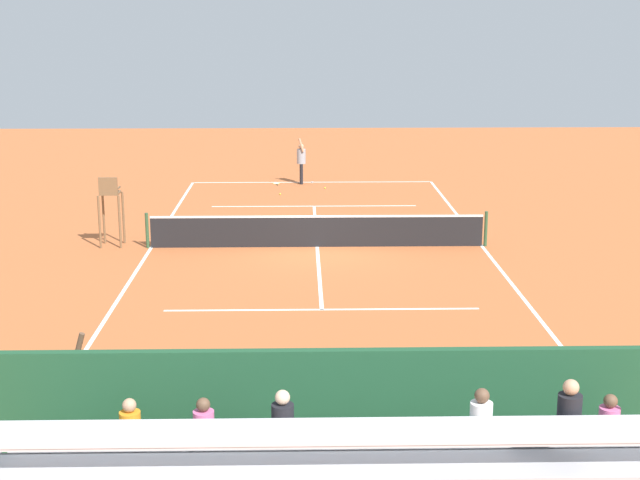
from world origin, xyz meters
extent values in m
plane|color=#BC6033|center=(0.00, 0.00, 0.00)|extent=(60.00, 60.00, 0.00)
cube|color=white|center=(0.00, -11.00, 0.00)|extent=(10.00, 0.10, 0.01)
cube|color=white|center=(0.00, 11.00, 0.00)|extent=(10.00, 0.10, 0.01)
cube|color=white|center=(-5.00, 0.00, 0.00)|extent=(0.10, 22.00, 0.01)
cube|color=white|center=(5.00, 0.00, 0.00)|extent=(0.10, 22.00, 0.01)
cube|color=white|center=(0.00, -6.05, 0.00)|extent=(7.50, 0.10, 0.01)
cube|color=white|center=(0.00, 6.05, 0.00)|extent=(7.50, 0.10, 0.01)
cube|color=white|center=(0.00, 0.00, 0.00)|extent=(0.10, 12.10, 0.01)
cube|color=white|center=(0.00, -11.00, 0.00)|extent=(0.10, 0.30, 0.01)
cube|color=black|center=(0.00, 0.00, 0.46)|extent=(10.00, 0.02, 0.91)
cube|color=white|center=(0.00, 0.00, 0.94)|extent=(10.00, 0.04, 0.06)
cylinder|color=#2D5133|center=(-5.10, 0.00, 0.54)|extent=(0.10, 0.10, 1.07)
cylinder|color=#2D5133|center=(5.10, 0.00, 0.54)|extent=(0.10, 0.10, 1.07)
cube|color=#1E4C2D|center=(0.00, 14.00, 1.00)|extent=(18.00, 0.16, 2.00)
cube|color=#B2B2B7|center=(0.00, 14.35, 0.23)|extent=(9.00, 0.10, 0.45)
cube|color=#B2B2B7|center=(0.00, 14.70, 0.41)|extent=(9.00, 0.80, 0.08)
cube|color=#B2B2B7|center=(0.00, 14.32, 0.23)|extent=(9.00, 0.04, 0.45)
cube|color=silver|center=(0.00, 14.80, 0.83)|extent=(8.60, 0.36, 0.04)
cube|color=silver|center=(0.00, 14.98, 1.03)|extent=(8.60, 0.03, 0.36)
cube|color=#B2B2B7|center=(0.00, 15.50, 0.86)|extent=(9.00, 0.80, 0.08)
cube|color=#B2B2B7|center=(0.00, 15.12, 0.68)|extent=(9.00, 0.04, 0.45)
cube|color=silver|center=(0.00, 15.60, 1.28)|extent=(8.60, 0.36, 0.04)
cube|color=silver|center=(0.00, 15.78, 1.48)|extent=(8.60, 0.03, 0.36)
cube|color=#B2B2B7|center=(0.00, 16.30, 1.31)|extent=(9.00, 0.80, 0.08)
cube|color=#B2B2B7|center=(0.00, 15.92, 1.12)|extent=(9.00, 0.04, 0.45)
cube|color=silver|center=(0.00, 16.40, 1.73)|extent=(8.60, 0.36, 0.04)
cube|color=silver|center=(0.00, 16.58, 1.93)|extent=(8.60, 0.03, 0.36)
cylinder|color=#B2B2B7|center=(4.50, 15.50, 1.18)|extent=(0.06, 0.06, 2.35)
cube|color=#2D2D33|center=(-1.88, 15.43, 1.32)|extent=(0.32, 0.40, 0.12)
cylinder|color=white|center=(-1.88, 15.55, 1.60)|extent=(0.30, 0.30, 0.45)
sphere|color=brown|center=(-1.88, 15.55, 1.93)|extent=(0.20, 0.20, 0.20)
cube|color=#2D2D33|center=(2.91, 14.63, 0.87)|extent=(0.32, 0.40, 0.12)
cylinder|color=orange|center=(2.91, 14.75, 1.16)|extent=(0.30, 0.30, 0.45)
sphere|color=tan|center=(2.91, 14.75, 1.48)|extent=(0.20, 0.20, 0.20)
cube|color=#2D2D33|center=(1.88, 14.63, 0.87)|extent=(0.32, 0.40, 0.12)
cylinder|color=pink|center=(1.88, 14.75, 1.16)|extent=(0.30, 0.30, 0.45)
sphere|color=brown|center=(1.88, 14.75, 1.48)|extent=(0.20, 0.20, 0.20)
cube|color=#2D2D33|center=(-2.80, 16.23, 1.77)|extent=(0.32, 0.40, 0.12)
cylinder|color=black|center=(-2.80, 16.35, 2.06)|extent=(0.30, 0.30, 0.45)
sphere|color=tan|center=(-2.80, 16.35, 2.38)|extent=(0.20, 0.20, 0.20)
cube|color=#2D2D33|center=(0.74, 15.43, 1.32)|extent=(0.32, 0.40, 0.12)
cylinder|color=black|center=(0.74, 15.55, 1.60)|extent=(0.30, 0.30, 0.45)
sphere|color=beige|center=(0.74, 15.55, 1.93)|extent=(0.20, 0.20, 0.20)
cube|color=#2D2D33|center=(-3.89, 14.63, 0.87)|extent=(0.32, 0.40, 0.12)
cylinder|color=pink|center=(-3.89, 14.75, 1.16)|extent=(0.30, 0.30, 0.45)
sphere|color=brown|center=(-3.89, 14.75, 1.48)|extent=(0.20, 0.20, 0.20)
cylinder|color=brown|center=(5.90, -0.58, 0.80)|extent=(0.07, 0.07, 1.60)
cylinder|color=brown|center=(6.50, -0.58, 0.80)|extent=(0.07, 0.07, 1.60)
cylinder|color=brown|center=(5.90, 0.02, 0.80)|extent=(0.07, 0.07, 1.60)
cylinder|color=brown|center=(6.50, 0.02, 0.80)|extent=(0.07, 0.07, 1.60)
cube|color=brown|center=(6.20, -0.28, 1.63)|extent=(0.56, 0.56, 0.06)
cube|color=brown|center=(6.20, -0.04, 1.90)|extent=(0.56, 0.06, 0.48)
cube|color=brown|center=(5.94, -0.28, 1.78)|extent=(0.04, 0.48, 0.04)
cube|color=brown|center=(6.46, -0.28, 1.78)|extent=(0.04, 0.48, 0.04)
cube|color=#234C2D|center=(-1.66, 13.20, 0.45)|extent=(1.80, 0.40, 0.05)
cylinder|color=#234C2D|center=(-2.41, 13.20, 0.23)|extent=(0.06, 0.06, 0.45)
cylinder|color=#234C2D|center=(-0.91, 13.20, 0.23)|extent=(0.06, 0.06, 0.45)
cube|color=#234C2D|center=(-1.66, 13.38, 0.75)|extent=(1.80, 0.04, 0.36)
cube|color=#B22D2D|center=(-0.09, 13.40, 0.18)|extent=(0.90, 0.36, 0.36)
cylinder|color=black|center=(0.46, -10.76, 0.42)|extent=(0.14, 0.14, 0.85)
cylinder|color=black|center=(0.46, -10.54, 0.42)|extent=(0.14, 0.14, 0.85)
cylinder|color=#9399A3|center=(0.46, -10.65, 1.15)|extent=(0.36, 0.36, 0.60)
sphere|color=tan|center=(0.46, -10.65, 1.56)|extent=(0.22, 0.22, 0.22)
cylinder|color=tan|center=(0.46, -10.43, 1.65)|extent=(0.25, 0.09, 0.55)
cylinder|color=tan|center=(0.46, -10.87, 1.18)|extent=(0.09, 0.09, 0.50)
cylinder|color=black|center=(1.46, -10.40, 0.01)|extent=(0.08, 0.28, 0.03)
torus|color=#D8CC4C|center=(1.51, -10.66, 0.01)|extent=(0.35, 0.35, 0.02)
cylinder|color=white|center=(1.51, -10.66, 0.01)|extent=(0.25, 0.25, 0.00)
sphere|color=#CCDB33|center=(-0.49, -9.49, 0.03)|extent=(0.07, 0.07, 0.07)
sphere|color=#CCDB33|center=(1.29, -8.26, 0.03)|extent=(0.07, 0.07, 0.07)
cylinder|color=#232328|center=(4.07, 13.28, 0.42)|extent=(0.14, 0.14, 0.85)
cylinder|color=#232328|center=(4.05, 13.06, 0.42)|extent=(0.14, 0.14, 0.85)
cylinder|color=#9399A3|center=(4.06, 13.17, 1.15)|extent=(0.40, 0.40, 0.60)
sphere|color=brown|center=(4.06, 13.17, 1.56)|extent=(0.22, 0.22, 0.22)
cylinder|color=brown|center=(4.03, 12.95, 1.65)|extent=(0.26, 0.12, 0.55)
cylinder|color=brown|center=(4.09, 13.39, 1.18)|extent=(0.10, 0.10, 0.50)
camera|label=1|loc=(0.49, 26.61, 6.78)|focal=51.07mm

